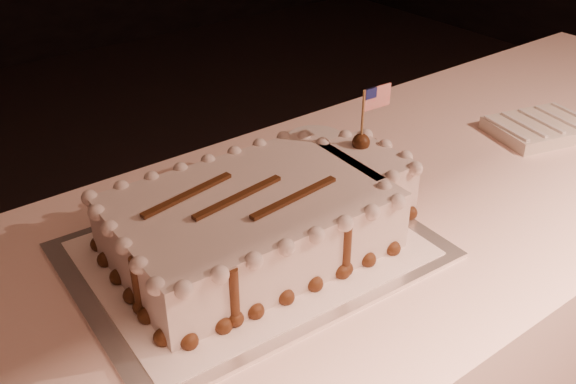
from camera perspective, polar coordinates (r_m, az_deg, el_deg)
banquet_table at (r=1.54m, az=8.64°, el=-11.83°), size 2.40×0.80×0.75m
cake_board at (r=1.12m, az=-3.27°, el=-5.21°), size 0.62×0.47×0.01m
doily at (r=1.12m, az=-3.28°, el=-5.00°), size 0.55×0.43×0.00m
sheet_cake at (r=1.10m, az=-1.97°, el=-2.15°), size 0.57×0.34×0.22m
napkin_stack at (r=1.62m, az=21.46°, el=5.34°), size 0.26×0.21×0.04m
side_plate at (r=1.48m, az=2.46°, el=4.67°), size 0.14×0.14×0.01m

